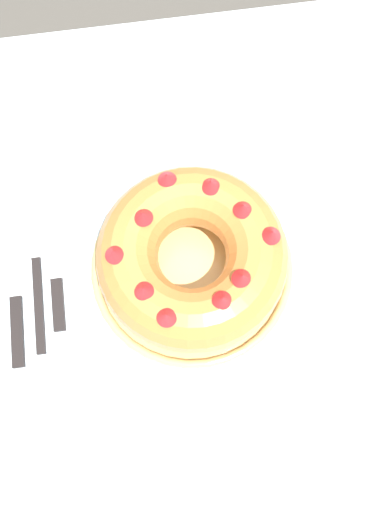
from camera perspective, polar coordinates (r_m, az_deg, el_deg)
The scene contains 7 objects.
ground_plane at distance 1.47m, azimuth -0.65°, elevation -10.28°, with size 8.00×8.00×0.00m, color #4C4742.
dining_table at distance 0.81m, azimuth -1.16°, elevation -4.45°, with size 1.36×0.92×0.77m.
serving_dish at distance 0.71m, azimuth 0.00°, elevation -1.23°, with size 0.29×0.29×0.02m.
bundt_cake at distance 0.66m, azimuth 0.00°, elevation 0.02°, with size 0.26×0.26×0.10m.
fork at distance 0.75m, azimuth -17.27°, elevation -2.21°, with size 0.02×0.19×0.01m.
serving_knife at distance 0.75m, azimuth -19.46°, elevation -4.73°, with size 0.02×0.22×0.01m.
cake_knife at distance 0.74m, azimuth -15.20°, elevation -2.79°, with size 0.02×0.17×0.01m.
Camera 1 is at (-0.01, -0.18, 1.46)m, focal length 35.00 mm.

